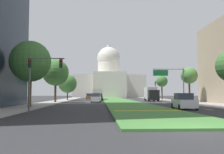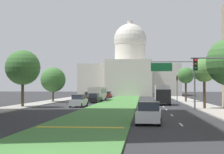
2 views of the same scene
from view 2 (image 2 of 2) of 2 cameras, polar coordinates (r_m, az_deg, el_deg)
The scene contains 20 objects.
ground_plane at distance 67.96m, azimuth 1.24°, elevation -4.06°, with size 260.00×260.00×0.00m, color #2B2B2D.
grass_median at distance 62.56m, azimuth 0.91°, elevation -4.22°, with size 6.97×97.47×0.14m, color #427A38.
median_curb_nose at distance 25.69m, azimuth -5.09°, elevation -8.00°, with size 6.27×0.50×0.04m, color gold.
lane_dashes_right at distance 48.24m, azimuth 8.62°, elevation -5.10°, with size 0.16×44.84×0.01m.
sidewalk_left at distance 59.75m, azimuth -12.51°, elevation -4.31°, with size 4.00×97.47×0.15m, color #9E9991.
sidewalk_right at distance 57.70m, azimuth 14.03°, elevation -4.40°, with size 4.00×97.47×0.15m, color #9E9991.
capitol_building at distance 121.22m, azimuth 2.90°, elevation 0.66°, with size 32.31×27.37×25.38m.
traffic_light_far_right at distance 70.31m, azimuth 10.33°, elevation -1.25°, with size 0.28×0.35×5.20m.
overhead_guide_sign at distance 47.78m, azimuth 10.41°, elevation 0.46°, with size 5.85×0.20×6.50m.
street_tree_left_mid at distance 53.25m, azimuth -14.04°, elevation 1.46°, with size 5.06×5.06×8.31m.
street_tree_right_mid at distance 49.00m, azimuth 14.49°, elevation 1.00°, with size 3.15×3.15×6.77m.
street_tree_left_far at distance 69.34m, azimuth -9.36°, elevation -0.42°, with size 4.76×4.76×6.70m.
street_tree_right_far at distance 69.28m, azimuth 11.67°, elevation 0.22°, with size 3.12×3.12×6.69m.
sedan_lead_stopped at distance 29.55m, azimuth 5.91°, elevation -5.82°, with size 2.20×4.21×1.80m.
sedan_midblock at distance 53.46m, azimuth -5.33°, elevation -3.84°, with size 2.07×4.79×1.84m.
sedan_distant at distance 65.67m, azimuth -2.89°, elevation -3.42°, with size 2.04×4.62×1.78m.
sedan_far_horizon at distance 80.17m, azimuth -3.69°, elevation -3.06°, with size 2.09×4.44×1.79m.
sedan_very_far at distance 94.50m, azimuth -0.71°, elevation -2.85°, with size 2.01×4.40×1.67m.
box_truck_delivery at distance 59.52m, azimuth 8.03°, elevation -2.80°, with size 2.40×6.40×3.20m.
city_bus at distance 74.24m, azimuth -2.26°, elevation -2.47°, with size 2.62×11.00×2.95m.
Camera 2 is at (4.47, -13.59, 3.09)m, focal length 57.37 mm.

